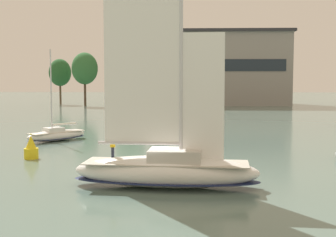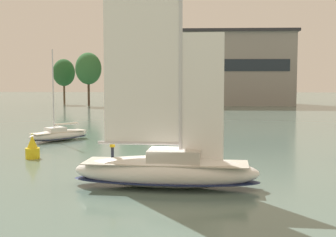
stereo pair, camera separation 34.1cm
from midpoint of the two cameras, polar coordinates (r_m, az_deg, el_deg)
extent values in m
plane|color=slate|center=(30.55, 0.02, -8.36)|extent=(400.00, 400.00, 0.00)
cube|color=gray|center=(125.20, 6.79, 5.95)|extent=(35.25, 16.36, 18.48)
cube|color=#1E2833|center=(116.97, 7.06, 6.47)|extent=(31.73, 0.10, 2.96)
cube|color=#2D2D33|center=(125.73, 6.84, 10.33)|extent=(36.45, 17.56, 0.70)
cylinder|color=brown|center=(120.53, -4.13, 3.69)|extent=(0.70, 0.70, 8.70)
ellipsoid|color=#3D7A3D|center=(120.57, -4.15, 7.01)|extent=(7.83, 7.83, 9.57)
cylinder|color=brown|center=(127.15, -12.46, 3.15)|extent=(0.52, 0.52, 6.48)
ellipsoid|color=#285B2D|center=(127.10, -12.51, 5.49)|extent=(5.83, 5.83, 7.13)
cylinder|color=#4C3828|center=(118.43, -9.56, 3.24)|extent=(0.57, 0.57, 7.18)
ellipsoid|color=#336B38|center=(118.40, -9.60, 6.03)|extent=(6.47, 6.47, 7.90)
ellipsoid|color=white|center=(30.33, 0.02, -6.49)|extent=(12.21, 4.24, 2.04)
ellipsoid|color=#19234C|center=(30.45, 0.02, -7.52)|extent=(12.33, 4.28, 0.24)
cube|color=#BCB7A8|center=(30.22, 0.02, -5.39)|extent=(10.73, 3.59, 0.06)
cube|color=beige|center=(30.07, 1.16, -4.57)|extent=(3.52, 2.59, 0.84)
cylinder|color=silver|center=(29.69, 1.88, 9.01)|extent=(0.24, 0.24, 14.99)
cylinder|color=silver|center=(30.29, -3.25, -3.02)|extent=(5.40, 0.60, 0.20)
cube|color=white|center=(30.02, -2.90, 8.67)|extent=(4.95, 0.40, 12.29)
cube|color=white|center=(29.54, 4.60, 2.47)|extent=(2.63, 0.22, 8.24)
cylinder|color=#232838|center=(31.18, -6.47, -4.25)|extent=(0.21, 0.21, 0.85)
cylinder|color=gold|center=(31.07, -6.49, -2.88)|extent=(0.36, 0.36, 0.65)
sphere|color=tan|center=(31.01, -6.50, -2.07)|extent=(0.24, 0.24, 0.24)
ellipsoid|color=white|center=(92.55, 2.50, 0.94)|extent=(4.66, 6.24, 1.06)
ellipsoid|color=#19234C|center=(92.57, 2.50, 0.76)|extent=(4.71, 6.30, 0.13)
cube|color=silver|center=(92.53, 2.50, 1.14)|extent=(4.04, 5.46, 0.06)
cube|color=silver|center=(92.78, 2.40, 1.30)|extent=(1.94, 2.12, 0.44)
cylinder|color=silver|center=(92.78, 2.35, 3.57)|extent=(0.12, 0.12, 7.78)
cylinder|color=silver|center=(91.71, 2.78, 1.51)|extent=(1.51, 2.46, 0.11)
cylinder|color=white|center=(91.70, 2.78, 1.56)|extent=(1.43, 2.26, 0.17)
ellipsoid|color=white|center=(53.91, -13.01, -1.99)|extent=(6.39, 6.84, 1.24)
ellipsoid|color=#19234C|center=(53.95, -13.00, -2.35)|extent=(6.45, 6.90, 0.15)
cube|color=beige|center=(53.87, -13.02, -1.60)|extent=(5.56, 5.96, 0.06)
cube|color=silver|center=(53.64, -13.35, -1.33)|extent=(2.43, 2.48, 0.51)
cylinder|color=silver|center=(53.24, -13.64, 3.28)|extent=(0.15, 0.15, 9.15)
cylinder|color=silver|center=(54.36, -12.09, -0.71)|extent=(2.28, 2.55, 0.12)
cylinder|color=silver|center=(54.35, -12.09, -0.62)|extent=(2.12, 2.35, 0.20)
cylinder|color=yellow|center=(42.67, -15.96, -4.09)|extent=(1.23, 1.23, 0.92)
cone|color=yellow|center=(42.52, -16.00, -2.72)|extent=(0.92, 0.92, 1.13)
sphere|color=#F2F266|center=(42.44, -16.02, -1.86)|extent=(0.16, 0.16, 0.16)
camera|label=1|loc=(0.17, -89.70, 0.03)|focal=50.00mm
camera|label=2|loc=(0.17, 90.30, -0.03)|focal=50.00mm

